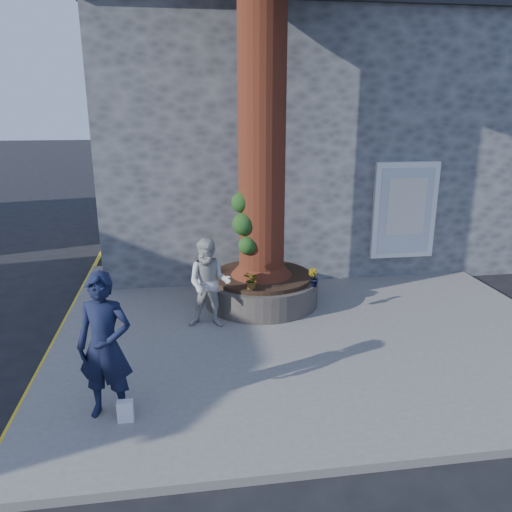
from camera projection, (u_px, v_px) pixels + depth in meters
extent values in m
plane|color=black|center=(233.00, 356.00, 8.30)|extent=(120.00, 120.00, 0.00)
cube|color=slate|center=(306.00, 322.00, 9.44)|extent=(9.00, 8.00, 0.12)
cube|color=yellow|center=(55.00, 341.00, 8.81)|extent=(0.10, 30.00, 0.01)
cube|color=#4C4E51|center=(291.00, 142.00, 14.62)|extent=(10.00, 8.00, 6.00)
cube|color=black|center=(293.00, 25.00, 13.72)|extent=(10.30, 8.30, 0.30)
cube|color=white|center=(404.00, 211.00, 11.40)|extent=(1.50, 0.12, 2.20)
cube|color=silver|center=(406.00, 211.00, 11.35)|extent=(1.25, 0.04, 1.95)
cube|color=silver|center=(406.00, 207.00, 11.30)|extent=(0.90, 0.02, 1.30)
cylinder|color=black|center=(261.00, 290.00, 10.20)|extent=(2.30, 2.30, 0.52)
cylinder|color=black|center=(261.00, 276.00, 10.11)|extent=(2.04, 2.04, 0.08)
cylinder|color=#452111|center=(262.00, 78.00, 9.03)|extent=(0.90, 0.90, 7.50)
cone|color=#452111|center=(261.00, 258.00, 10.00)|extent=(1.24, 1.24, 0.70)
sphere|color=#193913|center=(244.00, 224.00, 9.54)|extent=(0.44, 0.44, 0.44)
sphere|color=#193913|center=(248.00, 245.00, 9.57)|extent=(0.36, 0.36, 0.36)
sphere|color=#193913|center=(242.00, 202.00, 9.54)|extent=(0.40, 0.40, 0.40)
imported|color=black|center=(105.00, 347.00, 6.24)|extent=(0.79, 0.61, 1.94)
imported|color=#B9B8B1|center=(209.00, 283.00, 8.92)|extent=(0.91, 0.78, 1.64)
cube|color=white|center=(125.00, 411.00, 6.34)|extent=(0.20, 0.12, 0.28)
imported|color=gray|center=(244.00, 255.00, 10.83)|extent=(0.19, 0.14, 0.32)
imported|color=gray|center=(313.00, 278.00, 9.37)|extent=(0.27, 0.27, 0.35)
imported|color=gray|center=(271.00, 258.00, 10.62)|extent=(0.22, 0.22, 0.31)
imported|color=gray|center=(252.00, 280.00, 9.23)|extent=(0.39, 0.40, 0.34)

